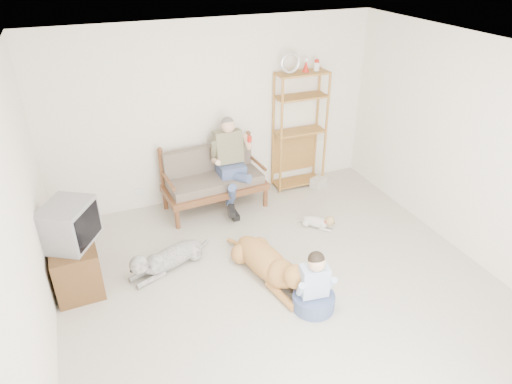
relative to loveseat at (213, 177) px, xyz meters
name	(u,v)px	position (x,y,z in m)	size (l,w,h in m)	color
floor	(293,302)	(0.17, -2.40, -0.49)	(5.50, 5.50, 0.00)	beige
ceiling	(305,63)	(0.17, -2.40, 2.21)	(5.50, 5.50, 0.00)	silver
wall_back	(215,113)	(0.17, 0.35, 0.86)	(5.00, 5.00, 0.00)	white
wall_left	(23,257)	(-2.33, -2.40, 0.86)	(5.50, 5.50, 0.00)	white
wall_right	(489,160)	(2.67, -2.40, 0.86)	(5.50, 5.50, 0.00)	white
loveseat	(213,177)	(0.00, 0.00, 0.00)	(1.55, 0.81, 0.95)	brown
man	(232,171)	(0.23, -0.20, 0.16)	(0.53, 0.76, 1.23)	#43517C
etagere	(300,130)	(1.49, 0.15, 0.48)	(0.84, 0.37, 2.19)	#B08037
book_stack	(318,182)	(1.78, -0.07, -0.41)	(0.25, 0.18, 0.16)	silver
tv_stand	(75,262)	(-2.05, -1.13, -0.19)	(0.53, 0.92, 0.60)	brown
crt_tv	(69,224)	(-2.02, -1.17, 0.36)	(0.70, 0.74, 0.49)	gray
wall_outlet	(139,191)	(-1.08, 0.33, -0.19)	(0.12, 0.02, 0.08)	white
golden_retriever	(271,265)	(0.11, -1.91, -0.29)	(0.61, 1.57, 0.49)	#AD723C
shaggy_dog	(166,259)	(-1.03, -1.27, -0.34)	(1.17, 0.61, 0.37)	silver
terrier	(320,222)	(1.20, -1.16, -0.39)	(0.44, 0.46, 0.22)	silver
child	(314,288)	(0.35, -2.55, -0.22)	(0.47, 0.47, 0.75)	#43517C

